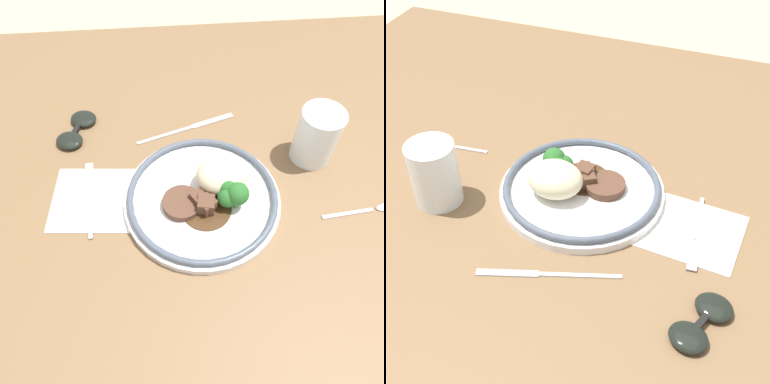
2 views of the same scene
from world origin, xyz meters
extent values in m
plane|color=tan|center=(0.00, 0.00, 0.00)|extent=(8.00, 8.00, 0.00)
cube|color=brown|center=(0.00, 0.00, 0.02)|extent=(1.42, 1.17, 0.04)
cube|color=white|center=(-0.22, 0.04, 0.04)|extent=(0.18, 0.15, 0.00)
cylinder|color=white|center=(-0.03, 0.02, 0.04)|extent=(0.28, 0.28, 0.01)
torus|color=#4C5666|center=(-0.03, 0.02, 0.06)|extent=(0.27, 0.27, 0.01)
ellipsoid|color=beige|center=(0.01, 0.04, 0.08)|extent=(0.09, 0.08, 0.06)
cylinder|color=brown|center=(-0.07, 0.01, 0.06)|extent=(0.07, 0.07, 0.01)
cylinder|color=#472D19|center=(-0.03, -0.01, 0.05)|extent=(0.09, 0.09, 0.00)
cube|color=brown|center=(-0.04, 0.01, 0.06)|extent=(0.03, 0.03, 0.03)
cube|color=brown|center=(-0.03, -0.01, 0.07)|extent=(0.04, 0.04, 0.03)
cube|color=brown|center=(-0.03, -0.01, 0.07)|extent=(0.03, 0.03, 0.03)
cylinder|color=#568442|center=(0.01, 0.02, 0.06)|extent=(0.01, 0.01, 0.02)
sphere|color=#286628|center=(0.01, 0.02, 0.08)|extent=(0.04, 0.04, 0.04)
cylinder|color=#568442|center=(0.01, 0.00, 0.06)|extent=(0.01, 0.01, 0.01)
sphere|color=#286628|center=(0.01, 0.00, 0.08)|extent=(0.04, 0.04, 0.04)
cylinder|color=#568442|center=(0.03, 0.00, 0.06)|extent=(0.01, 0.01, 0.02)
sphere|color=#286628|center=(0.03, 0.00, 0.09)|extent=(0.04, 0.04, 0.04)
cylinder|color=yellow|center=(0.19, 0.11, 0.08)|extent=(0.07, 0.07, 0.08)
cylinder|color=white|center=(0.19, 0.11, 0.09)|extent=(0.08, 0.08, 0.11)
cube|color=#B7B7BC|center=(-0.23, 0.01, 0.04)|extent=(0.02, 0.10, 0.00)
cube|color=#B7B7BC|center=(-0.24, 0.10, 0.04)|extent=(0.02, 0.06, 0.00)
cube|color=#B7B7BC|center=(-0.09, 0.19, 0.04)|extent=(0.12, 0.05, 0.00)
cube|color=#B7B7BC|center=(0.01, 0.22, 0.04)|extent=(0.09, 0.04, 0.00)
cube|color=#B7B7BC|center=(0.23, -0.03, 0.04)|extent=(0.10, 0.02, 0.00)
ellipsoid|color=black|center=(-0.29, 0.18, 0.05)|extent=(0.07, 0.06, 0.02)
ellipsoid|color=black|center=(-0.26, 0.24, 0.05)|extent=(0.07, 0.06, 0.02)
cube|color=black|center=(-0.27, 0.21, 0.05)|extent=(0.02, 0.03, 0.00)
camera|label=1|loc=(-0.08, -0.35, 0.61)|focal=35.00mm
camera|label=2|loc=(-0.26, 0.67, 0.65)|focal=50.00mm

